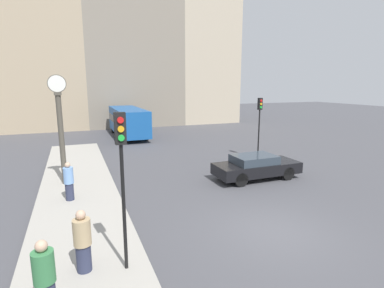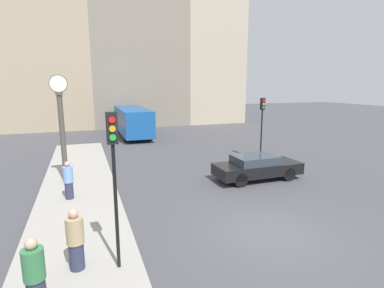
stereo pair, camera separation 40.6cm
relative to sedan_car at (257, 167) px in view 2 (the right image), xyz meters
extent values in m
plane|color=#47474C|center=(-2.67, -5.09, -0.67)|extent=(120.00, 120.00, 0.00)
cube|color=#A39E93|center=(-8.64, 2.61, -0.59)|extent=(3.30, 19.40, 0.15)
cube|color=tan|center=(-11.88, 23.36, 6.45)|extent=(9.66, 5.00, 14.23)
cube|color=gray|center=(-1.57, 23.36, 8.59)|extent=(10.96, 5.00, 18.52)
cube|color=#B7A88E|center=(7.64, 23.36, 7.51)|extent=(7.47, 5.00, 16.35)
cube|color=black|center=(0.04, 0.00, -0.09)|extent=(4.48, 1.75, 0.57)
cube|color=#2D3842|center=(-0.14, 0.00, 0.40)|extent=(2.15, 1.57, 0.41)
cylinder|color=black|center=(1.43, 0.76, -0.33)|extent=(0.69, 0.22, 0.69)
cylinder|color=black|center=(1.43, -0.76, -0.33)|extent=(0.69, 0.22, 0.69)
cylinder|color=black|center=(-1.35, 0.76, -0.33)|extent=(0.69, 0.22, 0.69)
cylinder|color=black|center=(-1.35, -0.76, -0.33)|extent=(0.69, 0.22, 0.69)
cube|color=#195199|center=(-3.83, 15.58, 0.83)|extent=(2.46, 8.47, 2.28)
cube|color=#1E232D|center=(-3.83, 15.58, 0.97)|extent=(2.49, 8.30, 0.69)
cylinder|color=black|center=(-2.74, 18.21, -0.22)|extent=(0.28, 0.90, 0.90)
cylinder|color=black|center=(-4.92, 18.21, -0.22)|extent=(0.28, 0.90, 0.90)
cylinder|color=black|center=(-2.74, 12.96, -0.22)|extent=(0.28, 0.90, 0.90)
cylinder|color=black|center=(-4.92, 12.96, -0.22)|extent=(0.28, 0.90, 0.90)
cylinder|color=black|center=(-7.61, -5.53, 1.12)|extent=(0.09, 0.09, 3.27)
cube|color=black|center=(-7.61, -5.53, 3.14)|extent=(0.26, 0.20, 0.76)
cylinder|color=red|center=(-7.61, -5.65, 3.35)|extent=(0.15, 0.04, 0.15)
cylinder|color=orange|center=(-7.61, -5.65, 3.14)|extent=(0.15, 0.04, 0.15)
cylinder|color=green|center=(-7.61, -5.65, 2.93)|extent=(0.15, 0.04, 0.15)
cylinder|color=black|center=(2.57, 3.63, 0.95)|extent=(0.09, 0.09, 3.24)
cube|color=black|center=(2.57, 3.63, 2.95)|extent=(0.26, 0.20, 0.76)
cylinder|color=red|center=(2.57, 3.51, 3.16)|extent=(0.15, 0.04, 0.15)
cylinder|color=orange|center=(2.57, 3.51, 2.95)|extent=(0.15, 0.04, 0.15)
cylinder|color=green|center=(2.57, 3.51, 2.74)|extent=(0.15, 0.04, 0.15)
cylinder|color=#4C473D|center=(-9.20, 2.41, 1.58)|extent=(0.24, 0.24, 4.20)
cube|color=#4C473D|center=(-9.20, 2.41, 3.75)|extent=(0.31, 0.31, 0.15)
cylinder|color=#4C473D|center=(-9.20, 2.41, 4.20)|extent=(0.81, 0.04, 0.81)
cylinder|color=white|center=(-9.20, 2.41, 4.20)|extent=(0.75, 0.06, 0.75)
cylinder|color=#2D334C|center=(-8.97, 0.03, -0.16)|extent=(0.33, 0.33, 0.71)
cylinder|color=#729ED8|center=(-8.97, 0.03, 0.53)|extent=(0.39, 0.39, 0.67)
sphere|color=tan|center=(-8.97, 0.03, 0.97)|extent=(0.21, 0.21, 0.21)
cylinder|color=#387A47|center=(-9.40, -6.50, 0.54)|extent=(0.43, 0.43, 0.67)
sphere|color=tan|center=(-9.40, -6.50, 1.00)|extent=(0.25, 0.25, 0.25)
cylinder|color=#2D334C|center=(-8.63, -5.25, -0.15)|extent=(0.37, 0.37, 0.72)
cylinder|color=tan|center=(-8.63, -5.25, 0.54)|extent=(0.44, 0.44, 0.67)
sphere|color=tan|center=(-8.63, -5.25, 1.00)|extent=(0.24, 0.24, 0.24)
camera|label=1|loc=(-8.63, -12.66, 4.15)|focal=28.00mm
camera|label=2|loc=(-8.25, -12.80, 4.15)|focal=28.00mm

